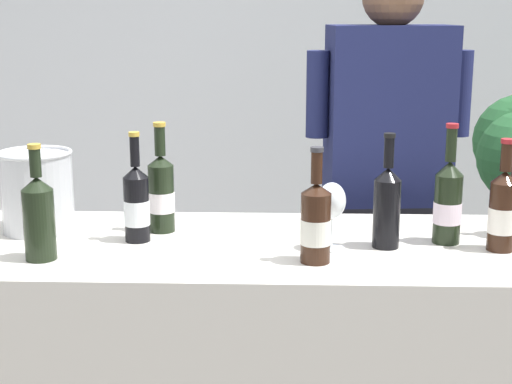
# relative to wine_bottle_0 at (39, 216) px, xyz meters

# --- Properties ---
(wall_back) EXTENTS (8.00, 0.10, 2.80)m
(wall_back) POSITION_rel_wine_bottle_0_xyz_m (0.61, 2.76, 0.37)
(wall_back) COLOR silver
(wall_back) RESTS_ON ground_plane
(wine_bottle_0) EXTENTS (0.08, 0.08, 0.31)m
(wine_bottle_0) POSITION_rel_wine_bottle_0_xyz_m (0.00, 0.00, 0.00)
(wine_bottle_0) COLOR black
(wine_bottle_0) RESTS_ON counter
(wine_bottle_1) EXTENTS (0.08, 0.08, 0.31)m
(wine_bottle_1) POSITION_rel_wine_bottle_0_xyz_m (0.73, 0.00, -0.01)
(wine_bottle_1) COLOR black
(wine_bottle_1) RESTS_ON counter
(wine_bottle_2) EXTENTS (0.08, 0.08, 0.33)m
(wine_bottle_2) POSITION_rel_wine_bottle_0_xyz_m (0.28, 0.28, -0.00)
(wine_bottle_2) COLOR black
(wine_bottle_2) RESTS_ON counter
(wine_bottle_3) EXTENTS (0.08, 0.08, 0.32)m
(wine_bottle_3) POSITION_rel_wine_bottle_0_xyz_m (0.93, 0.14, 0.00)
(wine_bottle_3) COLOR black
(wine_bottle_3) RESTS_ON counter
(wine_bottle_4) EXTENTS (0.08, 0.08, 0.34)m
(wine_bottle_4) POSITION_rel_wine_bottle_0_xyz_m (1.11, 0.19, 0.00)
(wine_bottle_4) COLOR black
(wine_bottle_4) RESTS_ON counter
(wine_bottle_6) EXTENTS (0.08, 0.08, 0.31)m
(wine_bottle_6) POSITION_rel_wine_bottle_0_xyz_m (1.24, 0.12, -0.01)
(wine_bottle_6) COLOR black
(wine_bottle_6) RESTS_ON counter
(wine_bottle_9) EXTENTS (0.07, 0.07, 0.32)m
(wine_bottle_9) POSITION_rel_wine_bottle_0_xyz_m (0.23, 0.17, -0.01)
(wine_bottle_9) COLOR black
(wine_bottle_9) RESTS_ON counter
(wine_glass) EXTENTS (0.08, 0.08, 0.19)m
(wine_glass) POSITION_rel_wine_bottle_0_xyz_m (0.78, 0.12, 0.01)
(wine_glass) COLOR silver
(wine_glass) RESTS_ON counter
(ice_bucket) EXTENTS (0.22, 0.22, 0.24)m
(ice_bucket) POSITION_rel_wine_bottle_0_xyz_m (-0.09, 0.27, 0.00)
(ice_bucket) COLOR silver
(ice_bucket) RESTS_ON counter
(person_server) EXTENTS (0.59, 0.28, 1.71)m
(person_server) POSITION_rel_wine_bottle_0_xyz_m (1.02, 0.81, -0.19)
(person_server) COLOR black
(person_server) RESTS_ON ground_plane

